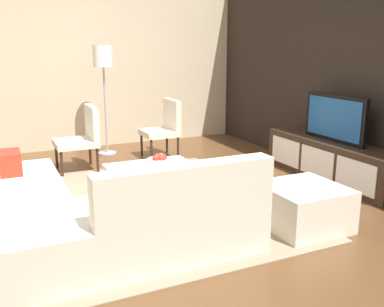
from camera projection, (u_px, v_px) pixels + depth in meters
name	position (u px, v px, depth m)	size (l,w,h in m)	color
ground_plane	(152.00, 209.00, 4.49)	(14.00, 14.00, 0.00)	brown
feature_wall_back	(358.00, 67.00, 5.26)	(6.40, 0.12, 2.80)	black
side_wall_left	(95.00, 62.00, 7.05)	(0.12, 5.20, 2.80)	beige
area_rug	(149.00, 205.00, 4.58)	(3.17, 2.61, 0.01)	gray
media_console	(331.00, 160.00, 5.42)	(2.05, 0.48, 0.50)	#332319
television	(335.00, 118.00, 5.29)	(0.99, 0.06, 0.58)	black
sectional_couch	(71.00, 213.00, 3.63)	(2.28, 2.26, 0.81)	beige
coffee_table	(157.00, 186.00, 4.57)	(0.98, 0.94, 0.38)	#332319
accent_chair_near	(83.00, 135.00, 5.81)	(0.54, 0.54, 0.87)	#332319
floor_lamp	(103.00, 64.00, 6.44)	(0.30, 0.30, 1.66)	#A5A5AA
ottoman	(303.00, 207.00, 3.99)	(0.70, 0.70, 0.40)	beige
fruit_bowl	(160.00, 160.00, 4.71)	(0.28, 0.28, 0.14)	silver
accent_chair_far	(165.00, 125.00, 6.50)	(0.52, 0.50, 0.87)	#332319
book_stack	(154.00, 173.00, 4.27)	(0.18, 0.15, 0.09)	#1E232D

